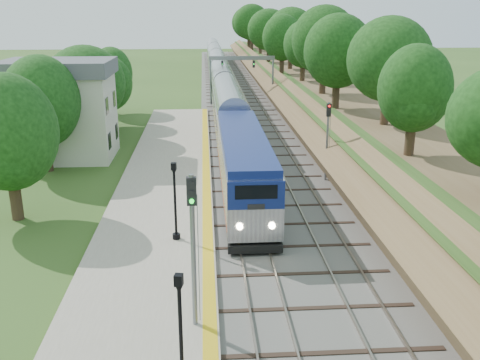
{
  "coord_description": "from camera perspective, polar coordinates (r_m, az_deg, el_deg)",
  "views": [
    {
      "loc": [
        -2.39,
        -13.98,
        11.78
      ],
      "look_at": [
        -0.5,
        14.09,
        2.8
      ],
      "focal_mm": 40.0,
      "sensor_mm": 36.0,
      "label": 1
    }
  ],
  "objects": [
    {
      "name": "trackbed",
      "position": [
        75.03,
        -0.46,
        8.72
      ],
      "size": [
        9.5,
        170.0,
        0.28
      ],
      "color": "#4C4944",
      "rests_on": "ground"
    },
    {
      "name": "embankment",
      "position": [
        75.71,
        5.96,
        10.15
      ],
      "size": [
        10.64,
        170.0,
        11.7
      ],
      "color": "brown",
      "rests_on": "ground"
    },
    {
      "name": "lamppost_far",
      "position": [
        27.56,
        -6.92,
        -2.73
      ],
      "size": [
        0.41,
        0.41,
        4.12
      ],
      "color": "black",
      "rests_on": "platform"
    },
    {
      "name": "lamppost_mid",
      "position": [
        17.2,
        -6.32,
        -16.48
      ],
      "size": [
        0.39,
        0.39,
        3.96
      ],
      "color": "black",
      "rests_on": "platform"
    },
    {
      "name": "signal_platform",
      "position": [
        19.4,
        -5.06,
        -5.89
      ],
      "size": [
        0.35,
        0.28,
        5.95
      ],
      "color": "slate",
      "rests_on": "platform"
    },
    {
      "name": "signal_gantry",
      "position": [
        69.49,
        0.18,
        11.95
      ],
      "size": [
        8.4,
        0.38,
        6.2
      ],
      "color": "slate",
      "rests_on": "ground"
    },
    {
      "name": "yellow_stripe",
      "position": [
        32.07,
        -3.53,
        -3.14
      ],
      "size": [
        0.55,
        68.0,
        0.01
      ],
      "primitive_type": "cube",
      "color": "gold",
      "rests_on": "platform"
    },
    {
      "name": "platform",
      "position": [
        32.26,
        -8.6,
        -3.56
      ],
      "size": [
        6.4,
        68.0,
        0.38
      ],
      "primitive_type": "cube",
      "color": "gray",
      "rests_on": "ground"
    },
    {
      "name": "station_building",
      "position": [
        46.13,
        -18.52,
        7.2
      ],
      "size": [
        8.6,
        6.6,
        8.0
      ],
      "color": "beige",
      "rests_on": "ground"
    },
    {
      "name": "trees_behind_platform",
      "position": [
        36.47,
        -17.78,
        5.39
      ],
      "size": [
        7.82,
        53.32,
        7.21
      ],
      "color": "#332316",
      "rests_on": "ground"
    },
    {
      "name": "signal_farside",
      "position": [
        38.05,
        9.32,
        4.96
      ],
      "size": [
        0.31,
        0.24,
        5.59
      ],
      "color": "slate",
      "rests_on": "ground"
    },
    {
      "name": "train",
      "position": [
        80.13,
        -2.16,
        10.78
      ],
      "size": [
        2.82,
        113.05,
        4.14
      ],
      "color": "black",
      "rests_on": "trackbed"
    }
  ]
}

